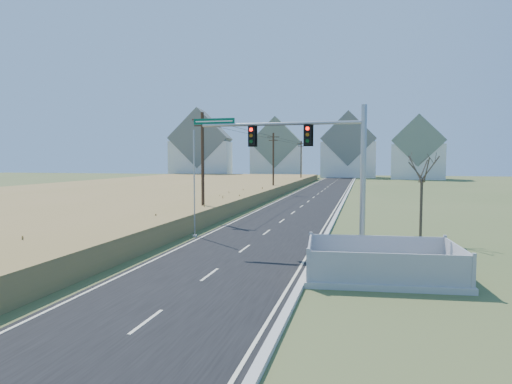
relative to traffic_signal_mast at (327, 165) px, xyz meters
name	(u,v)px	position (x,y,z in m)	size (l,w,h in m)	color
ground	(223,266)	(-4.58, -4.20, -4.84)	(260.00, 260.00, 0.00)	#46562A
road	(321,192)	(-4.58, 45.80, -4.81)	(8.00, 180.00, 0.06)	black
curb	(348,192)	(-0.43, 45.80, -4.75)	(0.30, 180.00, 0.18)	#B2AFA8
reed_marsh	(149,190)	(-28.58, 35.80, -4.19)	(38.00, 110.00, 1.30)	olive
utility_pole_near	(203,165)	(-11.08, 10.80, -0.16)	(1.80, 0.26, 9.00)	#422D1E
utility_pole_mid	(273,162)	(-11.08, 40.80, -0.16)	(1.80, 0.26, 9.00)	#422D1E
utility_pole_far	(301,161)	(-11.08, 70.80, -0.16)	(1.80, 0.26, 9.00)	#422D1E
condo_nw	(201,150)	(-42.58, 95.80, 2.86)	(17.69, 13.38, 19.05)	silver
condo_nnw	(277,153)	(-22.58, 103.80, 2.10)	(14.93, 11.17, 17.03)	silver
condo_n	(348,151)	(-2.58, 107.80, 2.77)	(15.27, 10.20, 18.54)	silver
condo_ne	(418,153)	(15.42, 99.80, 2.00)	(14.12, 10.51, 16.52)	silver
traffic_signal_mast	(327,165)	(0.00, 0.00, 0.00)	(10.06, 0.89, 8.01)	#9EA0A5
fence_enclosure	(382,271)	(2.79, -4.75, -4.55)	(6.90, 5.02, 1.50)	#B7B5AD
open_sign	(386,277)	(2.91, -5.95, -4.52)	(0.49, 0.09, 0.60)	white
flagpole	(194,195)	(-8.88, 3.14, -2.03)	(0.32, 0.32, 7.05)	#B7B5AD
bare_tree	(422,166)	(5.47, 5.00, -0.13)	(2.20, 2.20, 5.84)	#4C3F33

